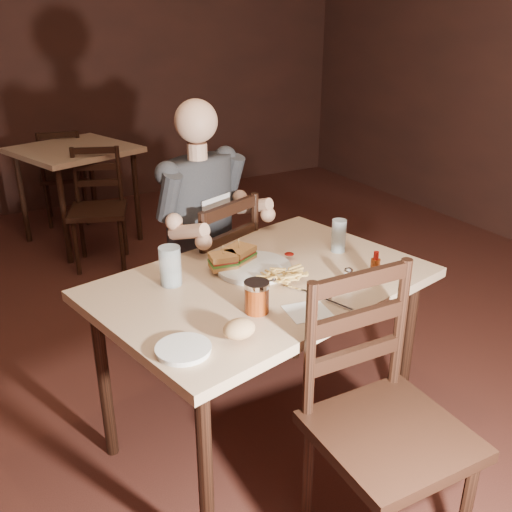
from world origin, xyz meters
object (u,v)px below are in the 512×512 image
chair_near (391,435)px  bg_chair_far (63,176)px  dinner_plate (253,268)px  glass_left (170,266)px  glass_right (339,236)px  bg_chair_near (98,210)px  syrup_dispenser (257,297)px  hot_sauce (375,266)px  side_plate (183,350)px  chair_far (201,285)px  bg_table (75,159)px  main_table (262,296)px  diner (205,199)px

chair_near → bg_chair_far: size_ratio=1.19×
dinner_plate → glass_left: bearing=172.0°
chair_near → glass_right: (0.37, 0.78, 0.35)m
glass_left → glass_right: bearing=-4.1°
bg_chair_far → bg_chair_near: 1.10m
glass_left → syrup_dispenser: (0.18, -0.35, -0.02)m
hot_sauce → syrup_dispenser: 0.53m
glass_right → syrup_dispenser: glass_right is taller
chair_near → side_plate: chair_near is taller
hot_sauce → dinner_plate: bearing=139.4°
chair_far → bg_chair_near: 1.58m
chair_near → glass_left: (-0.40, 0.84, 0.35)m
bg_chair_far → chair_far: bearing=103.4°
bg_table → glass_right: bearing=-79.0°
glass_right → dinner_plate: bearing=179.0°
chair_far → bg_chair_near: (-0.09, 1.58, -0.06)m
main_table → bg_chair_near: bearing=92.3°
bg_chair_far → side_plate: (-0.39, -3.62, 0.36)m
bg_chair_near → hot_sauce: bearing=-58.1°
bg_chair_near → glass_left: (-0.24, -2.05, 0.43)m
bg_table → syrup_dispenser: syrup_dispenser is taller
chair_near → diner: 1.35m
chair_near → syrup_dispenser: chair_near is taller
dinner_plate → hot_sauce: size_ratio=2.46×
chair_near → diner: diner is taller
bg_chair_far → diner: bearing=103.7°
main_table → diner: diner is taller
main_table → hot_sauce: bearing=-31.1°
bg_table → glass_right: glass_right is taller
side_plate → glass_left: bearing=72.4°
syrup_dispenser → side_plate: size_ratio=0.68×
glass_right → diner: bearing=130.0°
chair_far → syrup_dispenser: 0.91m
bg_chair_far → syrup_dispenser: 3.53m
bg_table → dinner_plate: size_ratio=3.36×
bg_chair_far → side_plate: bearing=95.3°
chair_far → bg_chair_far: (-0.09, 2.68, -0.06)m
diner → hot_sauce: (0.35, -0.79, -0.11)m
syrup_dispenser → chair_far: bearing=67.5°
main_table → bg_chair_near: size_ratio=1.69×
syrup_dispenser → side_plate: syrup_dispenser is taller
dinner_plate → bg_chair_far: bearing=91.7°
chair_near → side_plate: bearing=147.1°
main_table → hot_sauce: hot_sauce is taller
diner → main_table: bearing=-113.7°
chair_far → hot_sauce: chair_far is taller
bg_table → bg_chair_far: bearing=90.0°
glass_right → main_table: bearing=-169.4°
side_plate → glass_right: bearing=24.3°
bg_table → hot_sauce: bearing=-81.1°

